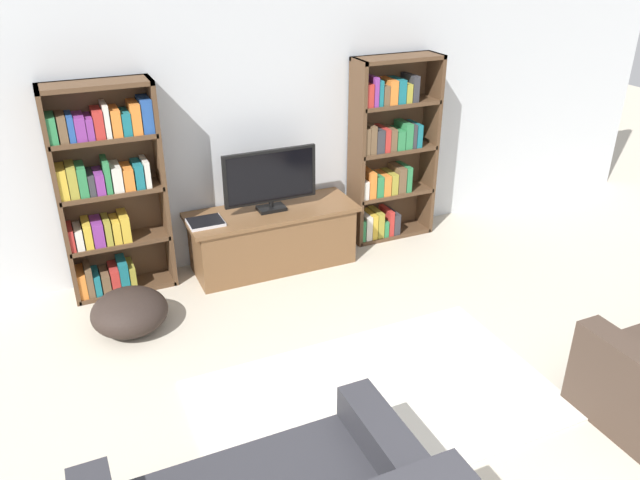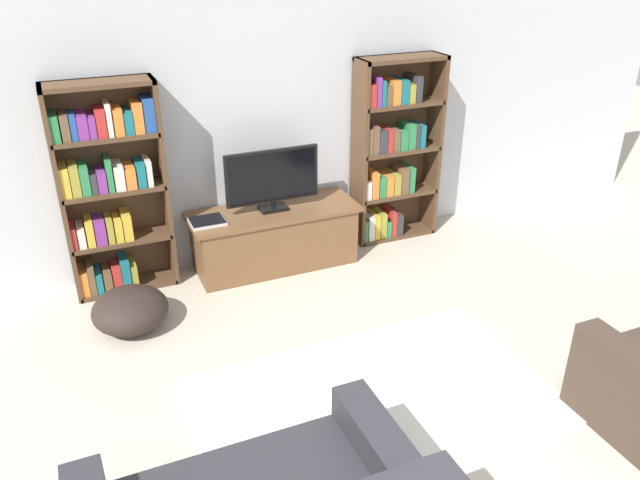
{
  "view_description": "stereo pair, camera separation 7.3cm",
  "coord_description": "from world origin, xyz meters",
  "px_view_note": "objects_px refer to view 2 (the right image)",
  "views": [
    {
      "loc": [
        -1.68,
        -0.83,
        2.73
      ],
      "look_at": [
        -0.01,
        2.9,
        0.7
      ],
      "focal_mm": 35.0,
      "sensor_mm": 36.0,
      "label": 1
    },
    {
      "loc": [
        -1.61,
        -0.86,
        2.73
      ],
      "look_at": [
        -0.01,
        2.9,
        0.7
      ],
      "focal_mm": 35.0,
      "sensor_mm": 36.0,
      "label": 2
    }
  ],
  "objects_px": {
    "bookshelf_left": "(110,189)",
    "tv_stand": "(275,237)",
    "television": "(272,178)",
    "beanbag_ottoman": "(130,310)",
    "bookshelf_right": "(391,152)",
    "laptop": "(207,221)"
  },
  "relations": [
    {
      "from": "bookshelf_left",
      "to": "tv_stand",
      "type": "height_order",
      "value": "bookshelf_left"
    },
    {
      "from": "television",
      "to": "beanbag_ottoman",
      "type": "bearing_deg",
      "value": -158.6
    },
    {
      "from": "bookshelf_right",
      "to": "television",
      "type": "xyz_separation_m",
      "value": [
        -1.24,
        -0.15,
        -0.02
      ]
    },
    {
      "from": "bookshelf_right",
      "to": "tv_stand",
      "type": "distance_m",
      "value": 1.38
    },
    {
      "from": "laptop",
      "to": "beanbag_ottoman",
      "type": "distance_m",
      "value": 0.97
    },
    {
      "from": "television",
      "to": "beanbag_ottoman",
      "type": "height_order",
      "value": "television"
    },
    {
      "from": "bookshelf_left",
      "to": "television",
      "type": "xyz_separation_m",
      "value": [
        1.31,
        -0.15,
        -0.05
      ]
    },
    {
      "from": "bookshelf_left",
      "to": "bookshelf_right",
      "type": "bearing_deg",
      "value": 0.01
    },
    {
      "from": "television",
      "to": "laptop",
      "type": "distance_m",
      "value": 0.66
    },
    {
      "from": "television",
      "to": "beanbag_ottoman",
      "type": "relative_size",
      "value": 1.45
    },
    {
      "from": "bookshelf_right",
      "to": "laptop",
      "type": "bearing_deg",
      "value": -173.91
    },
    {
      "from": "bookshelf_right",
      "to": "television",
      "type": "relative_size",
      "value": 2.11
    },
    {
      "from": "laptop",
      "to": "beanbag_ottoman",
      "type": "bearing_deg",
      "value": -146.93
    },
    {
      "from": "bookshelf_right",
      "to": "tv_stand",
      "type": "bearing_deg",
      "value": -172.67
    },
    {
      "from": "tv_stand",
      "to": "television",
      "type": "distance_m",
      "value": 0.56
    },
    {
      "from": "tv_stand",
      "to": "beanbag_ottoman",
      "type": "distance_m",
      "value": 1.45
    },
    {
      "from": "bookshelf_right",
      "to": "beanbag_ottoman",
      "type": "relative_size",
      "value": 3.06
    },
    {
      "from": "tv_stand",
      "to": "television",
      "type": "bearing_deg",
      "value": 90.0
    },
    {
      "from": "television",
      "to": "bookshelf_right",
      "type": "bearing_deg",
      "value": 7.11
    },
    {
      "from": "television",
      "to": "beanbag_ottoman",
      "type": "xyz_separation_m",
      "value": [
        -1.34,
        -0.53,
        -0.67
      ]
    },
    {
      "from": "tv_stand",
      "to": "television",
      "type": "height_order",
      "value": "television"
    },
    {
      "from": "bookshelf_left",
      "to": "laptop",
      "type": "relative_size",
      "value": 6.02
    }
  ]
}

